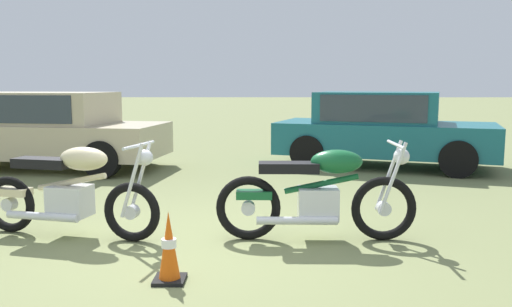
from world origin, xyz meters
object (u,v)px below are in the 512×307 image
(motorcycle_cream, at_px, (70,191))
(motorcycle_green, at_px, (319,194))
(car_beige, at_px, (43,124))
(car_teal, at_px, (381,125))
(traffic_cone, at_px, (169,249))

(motorcycle_cream, bearing_deg, motorcycle_green, 11.25)
(car_beige, distance_m, car_teal, 6.40)
(motorcycle_cream, bearing_deg, car_teal, 61.05)
(motorcycle_cream, distance_m, car_beige, 4.93)
(motorcycle_green, bearing_deg, motorcycle_cream, 178.46)
(motorcycle_cream, xyz_separation_m, traffic_cone, (1.24, -1.23, -0.22))
(car_teal, bearing_deg, motorcycle_green, -90.61)
(traffic_cone, bearing_deg, car_beige, 120.67)
(motorcycle_cream, relative_size, motorcycle_green, 0.99)
(car_beige, distance_m, traffic_cone, 6.61)
(car_teal, bearing_deg, traffic_cone, -97.94)
(motorcycle_cream, height_order, traffic_cone, motorcycle_cream)
(motorcycle_cream, distance_m, traffic_cone, 1.76)
(car_beige, bearing_deg, motorcycle_green, -35.90)
(motorcycle_cream, relative_size, traffic_cone, 3.47)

